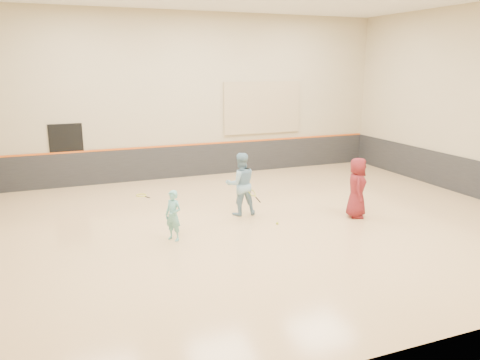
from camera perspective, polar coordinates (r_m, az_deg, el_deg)
name	(u,v)px	position (r m, az deg, el deg)	size (l,w,h in m)	color
room	(258,195)	(12.30, 2.16, -1.80)	(15.04, 12.04, 6.22)	tan
wainscot_back	(194,161)	(17.83, -5.58, 2.38)	(14.90, 0.04, 1.20)	#232326
wainscot_right	(470,178)	(16.74, 26.28, 0.23)	(0.04, 11.90, 1.20)	#232326
accent_stripe	(194,144)	(17.70, -5.62, 4.34)	(14.90, 0.03, 0.06)	#D85914
acoustic_panel	(262,108)	(18.49, 2.75, 8.80)	(3.20, 0.08, 2.00)	tan
doorway	(67,156)	(17.09, -20.30, 2.78)	(1.10, 0.05, 2.20)	black
girl	(173,216)	(11.35, -8.13, -4.31)	(0.45, 0.30, 1.24)	#6BBAB7
instructor	(241,184)	(13.08, 0.08, -0.49)	(0.86, 0.67, 1.78)	#7BA5BF
young_man	(357,188)	(13.29, 14.07, -0.91)	(0.82, 0.53, 1.68)	maroon
held_racket	(252,193)	(12.98, 1.47, -1.54)	(0.45, 0.45, 0.43)	#A7B828
spare_racket	(141,195)	(15.51, -11.94, -1.78)	(0.74, 0.74, 0.06)	yellow
ball_under_racket	(277,223)	(12.53, 4.56, -5.28)	(0.07, 0.07, 0.07)	#C1D130
ball_in_hand	(364,181)	(13.19, 14.85, -0.16)	(0.07, 0.07, 0.07)	#BFDA32
ball_beside_spare	(249,193)	(15.33, 1.09, -1.63)	(0.07, 0.07, 0.07)	yellow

